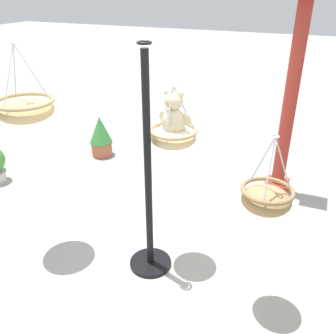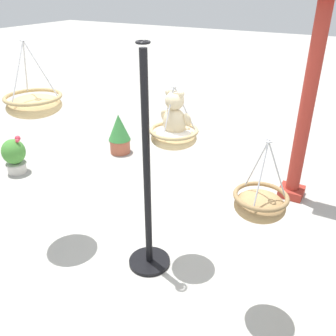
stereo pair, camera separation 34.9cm
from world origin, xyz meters
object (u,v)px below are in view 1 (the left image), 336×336
at_px(hanging_basket_left_high, 25,109).
at_px(greenhouse_pillar_right, 289,105).
at_px(display_pole_central, 149,210).
at_px(hanging_basket_with_teddy, 173,136).
at_px(hanging_basket_right_low, 266,198).
at_px(potted_plant_flowering_red, 101,136).
at_px(teddy_bear, 174,116).

height_order(hanging_basket_left_high, greenhouse_pillar_right, greenhouse_pillar_right).
xyz_separation_m(display_pole_central, greenhouse_pillar_right, (1.01, 2.16, 0.57)).
xyz_separation_m(hanging_basket_with_teddy, hanging_basket_right_low, (0.95, -0.31, -0.27)).
relative_size(hanging_basket_with_teddy, potted_plant_flowering_red, 0.83).
bearing_deg(potted_plant_flowering_red, hanging_basket_right_low, -35.93).
bearing_deg(potted_plant_flowering_red, display_pole_central, -47.73).
height_order(display_pole_central, hanging_basket_with_teddy, display_pole_central).
xyz_separation_m(display_pole_central, teddy_bear, (0.15, 0.27, 0.91)).
bearing_deg(hanging_basket_right_low, greenhouse_pillar_right, 92.32).
relative_size(teddy_bear, potted_plant_flowering_red, 0.63).
distance_m(hanging_basket_right_low, potted_plant_flowering_red, 3.85).
xyz_separation_m(hanging_basket_with_teddy, hanging_basket_left_high, (-1.37, -0.39, 0.20)).
xyz_separation_m(hanging_basket_with_teddy, teddy_bear, (-0.00, 0.02, 0.19)).
bearing_deg(greenhouse_pillar_right, hanging_basket_left_high, -134.01).
distance_m(hanging_basket_left_high, greenhouse_pillar_right, 3.22).
height_order(display_pole_central, teddy_bear, display_pole_central).
bearing_deg(greenhouse_pillar_right, display_pole_central, -114.97).
distance_m(hanging_basket_with_teddy, potted_plant_flowering_red, 3.03).
bearing_deg(hanging_basket_with_teddy, hanging_basket_right_low, -18.14).
distance_m(greenhouse_pillar_right, potted_plant_flowering_red, 3.10).
distance_m(hanging_basket_with_teddy, greenhouse_pillar_right, 2.10).
xyz_separation_m(display_pole_central, hanging_basket_with_teddy, (0.15, 0.25, 0.72)).
bearing_deg(display_pole_central, hanging_basket_with_teddy, 59.04).
bearing_deg(greenhouse_pillar_right, hanging_basket_right_low, -87.68).
bearing_deg(hanging_basket_right_low, hanging_basket_with_teddy, 161.86).
height_order(hanging_basket_with_teddy, teddy_bear, hanging_basket_with_teddy).
xyz_separation_m(hanging_basket_with_teddy, greenhouse_pillar_right, (0.86, 1.91, -0.14)).
xyz_separation_m(hanging_basket_right_low, potted_plant_flowering_red, (-3.05, 2.21, -0.78)).
height_order(hanging_basket_with_teddy, greenhouse_pillar_right, greenhouse_pillar_right).
bearing_deg(hanging_basket_with_teddy, hanging_basket_left_high, -164.10).
bearing_deg(teddy_bear, potted_plant_flowering_red, 138.24).
height_order(greenhouse_pillar_right, potted_plant_flowering_red, greenhouse_pillar_right).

